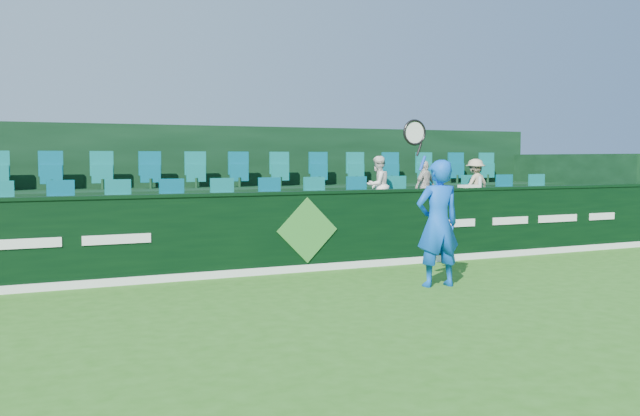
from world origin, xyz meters
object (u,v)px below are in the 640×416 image
tennis_player (438,222)px  spectator_left (378,185)px  spectator_middle (425,187)px  towel (469,186)px  drinks_bottle (480,182)px  spectator_right (475,185)px

tennis_player → spectator_left: bearing=75.1°
tennis_player → spectator_middle: size_ratio=2.39×
spectator_left → spectator_middle: size_ratio=1.09×
towel → drinks_bottle: 0.27m
tennis_player → spectator_left: tennis_player is taller
spectator_left → towel: size_ratio=3.32×
towel → drinks_bottle: (0.26, 0.00, 0.08)m
spectator_left → towel: 1.73m
spectator_middle → spectator_right: size_ratio=0.97×
spectator_middle → towel: 1.15m
tennis_player → spectator_middle: bearing=59.2°
tennis_player → drinks_bottle: tennis_player is taller
spectator_right → towel: bearing=35.6°
drinks_bottle → tennis_player: bearing=-138.6°
tennis_player → spectator_right: size_ratio=2.31×
drinks_bottle → spectator_right: bearing=56.0°
spectator_left → spectator_right: size_ratio=1.05×
tennis_player → towel: tennis_player is taller
tennis_player → spectator_right: 4.61m
spectator_right → spectator_left: bearing=-12.2°
tennis_player → spectator_right: tennis_player is taller
spectator_left → towel: (1.32, -1.12, 0.00)m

